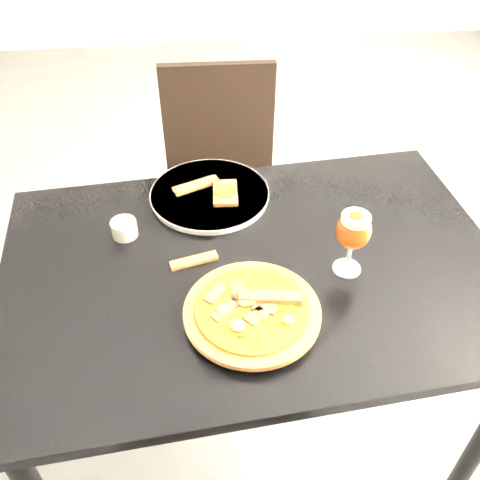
{
  "coord_description": "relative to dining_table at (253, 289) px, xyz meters",
  "views": [
    {
      "loc": [
        -0.29,
        -1.17,
        1.65
      ],
      "look_at": [
        -0.19,
        -0.26,
        0.83
      ],
      "focal_mm": 40.0,
      "sensor_mm": 36.0,
      "label": 1
    }
  ],
  "objects": [
    {
      "name": "plate_main",
      "position": [
        -0.02,
        -0.15,
        0.1
      ],
      "size": [
        0.32,
        0.32,
        0.01
      ],
      "primitive_type": "cylinder",
      "rotation": [
        0.0,
        0.0,
        -0.17
      ],
      "color": "silver",
      "rests_on": "dining_table"
    },
    {
      "name": "dining_table",
      "position": [
        0.0,
        0.0,
        0.0
      ],
      "size": [
        1.26,
        0.89,
        0.75
      ],
      "rotation": [
        0.0,
        0.0,
        0.07
      ],
      "color": "black",
      "rests_on": "ground"
    },
    {
      "name": "ground",
      "position": [
        0.15,
        0.26,
        -0.66
      ],
      "size": [
        6.0,
        6.0,
        0.0
      ],
      "primitive_type": "plane",
      "color": "#515153",
      "rests_on": "ground"
    },
    {
      "name": "pizza",
      "position": [
        -0.02,
        -0.17,
        0.11
      ],
      "size": [
        0.3,
        0.3,
        0.03
      ],
      "rotation": [
        0.0,
        0.0,
        -0.47
      ],
      "color": "brown",
      "rests_on": "plate_main"
    },
    {
      "name": "chair_far",
      "position": [
        -0.03,
        0.67,
        -0.16
      ],
      "size": [
        0.43,
        0.43,
        0.9
      ],
      "rotation": [
        0.0,
        0.0,
        -0.03
      ],
      "color": "black",
      "rests_on": "ground"
    },
    {
      "name": "beer_glass",
      "position": [
        0.22,
        -0.04,
        0.21
      ],
      "size": [
        0.08,
        0.08,
        0.17
      ],
      "color": "silver",
      "rests_on": "dining_table"
    },
    {
      "name": "loose_crust",
      "position": [
        -0.14,
        0.02,
        0.09
      ],
      "size": [
        0.12,
        0.05,
        0.01
      ],
      "primitive_type": "cube",
      "rotation": [
        0.0,
        0.0,
        0.24
      ],
      "color": "brown",
      "rests_on": "dining_table"
    },
    {
      "name": "sauce_cup",
      "position": [
        -0.31,
        0.14,
        0.11
      ],
      "size": [
        0.07,
        0.07,
        0.04
      ],
      "color": "#BBB5A8",
      "rests_on": "dining_table"
    },
    {
      "name": "plate_second",
      "position": [
        -0.09,
        0.27,
        0.1
      ],
      "size": [
        0.42,
        0.42,
        0.02
      ],
      "primitive_type": "cylinder",
      "rotation": [
        0.0,
        0.0,
        0.38
      ],
      "color": "silver",
      "rests_on": "dining_table"
    },
    {
      "name": "crust_scraps",
      "position": [
        -0.07,
        0.27,
        0.11
      ],
      "size": [
        0.18,
        0.14,
        0.02
      ],
      "rotation": [
        0.0,
        0.0,
        0.81
      ],
      "color": "brown",
      "rests_on": "plate_second"
    }
  ]
}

